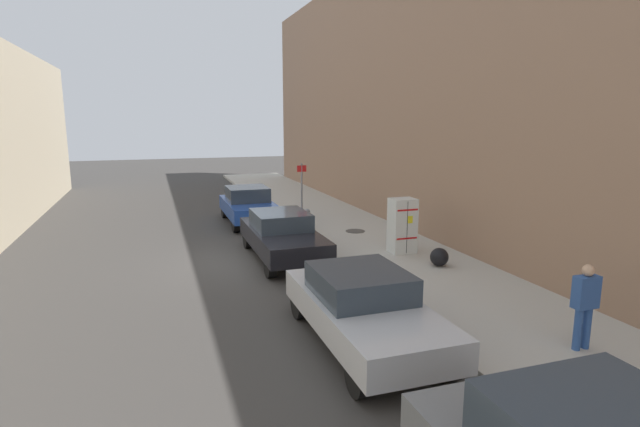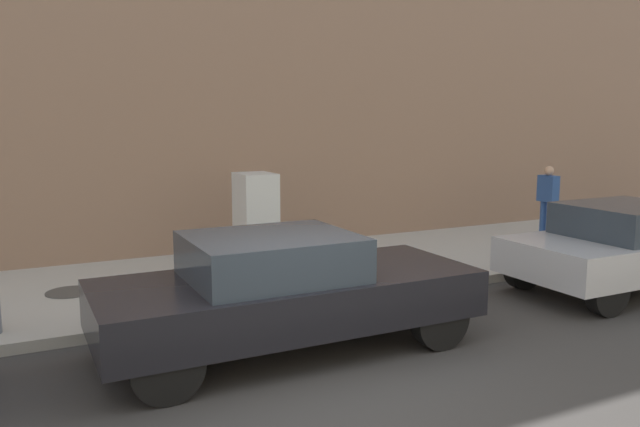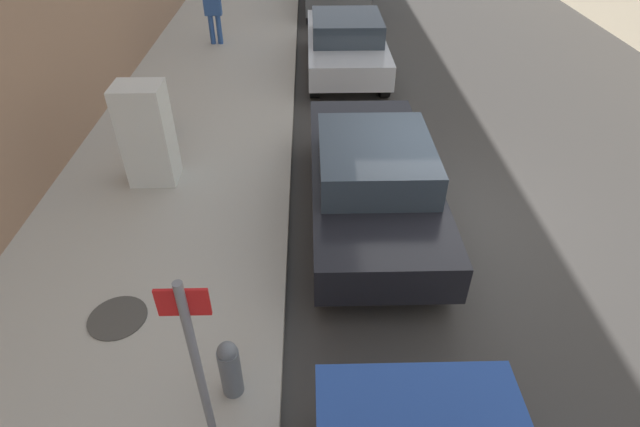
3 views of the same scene
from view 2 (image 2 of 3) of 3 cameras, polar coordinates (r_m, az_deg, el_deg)
ground_plane at (r=6.66m, az=0.02°, el=-15.53°), size 80.00×80.00×0.00m
sidewalk_slab at (r=10.49m, az=-10.67°, el=-6.18°), size 3.96×44.00×0.15m
discarded_refrigerator at (r=10.87m, az=-5.88°, el=-0.67°), size 0.75×0.62×1.66m
manhole_cover at (r=10.16m, az=-21.90°, el=-6.68°), size 0.70×0.70×0.02m
trash_bag at (r=11.90m, az=1.09°, el=-2.63°), size 0.51×0.51×0.51m
pedestrian_walking_far at (r=14.68m, az=20.10°, el=1.48°), size 0.45×0.22×1.56m
parked_sedan_dark at (r=7.38m, az=-3.21°, el=-7.00°), size 1.79×4.48×1.41m
parked_sedan_silver at (r=11.21m, az=26.75°, el=-2.60°), size 1.85×4.39×1.39m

